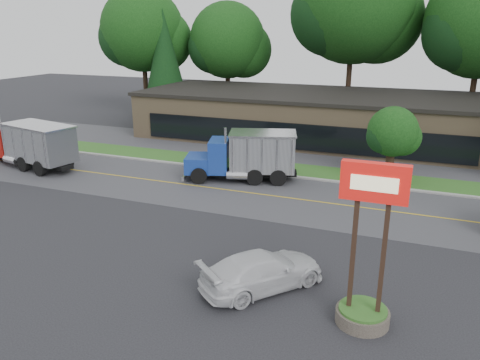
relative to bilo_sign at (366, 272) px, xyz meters
The scene contains 16 objects.
ground 10.98m from the bilo_sign, 166.61° to the left, with size 140.00×140.00×0.00m, color #323237.
road 15.70m from the bilo_sign, 132.40° to the left, with size 60.00×8.00×0.02m, color #55555A.
center_line 15.70m from the bilo_sign, 132.40° to the left, with size 60.00×0.12×0.01m, color gold.
curb 19.00m from the bilo_sign, 123.77° to the left, with size 60.00×0.30×0.12m, color #9E9E99.
grass_verge 20.51m from the bilo_sign, 120.96° to the left, with size 60.00×3.40×0.03m, color #346322.
far_parking 24.91m from the bilo_sign, 115.02° to the left, with size 60.00×7.00×0.02m, color #55555A.
strip_mall 29.74m from the bilo_sign, 106.61° to the left, with size 32.00×12.00×4.00m, color #9A7F5E.
bilo_sign is the anchor object (origin of this frame).
tree_far_a 46.63m from the bilo_sign, 131.23° to the left, with size 10.33×9.72×14.74m.
tree_far_b 42.36m from the bilo_sign, 119.08° to the left, with size 9.13×8.59×13.02m.
tree_far_c 38.50m from the bilo_sign, 99.75° to the left, with size 13.13×12.36×18.73m.
evergreen_left 42.19m from the bilo_sign, 129.19° to the left, with size 5.36×5.36×12.19m.
tree_verge 17.59m from the bilo_sign, 91.46° to the left, with size 3.59×3.38×5.13m.
dump_truck_red 28.34m from the bilo_sign, 156.83° to the left, with size 9.83×4.46×3.36m.
dump_truck_blue 17.01m from the bilo_sign, 124.51° to the left, with size 7.88×4.58×3.36m.
rally_car 4.40m from the bilo_sign, 166.72° to the left, with size 2.13×5.23×1.52m, color silver.
Camera 1 is at (11.66, -17.47, 10.05)m, focal length 35.00 mm.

